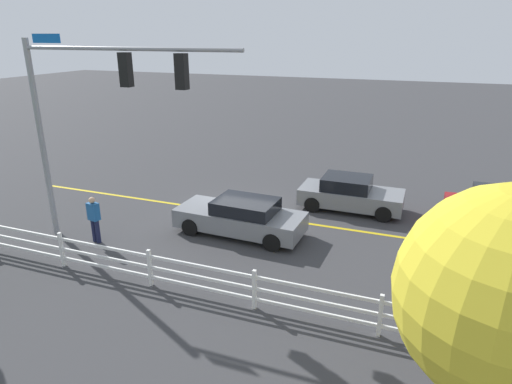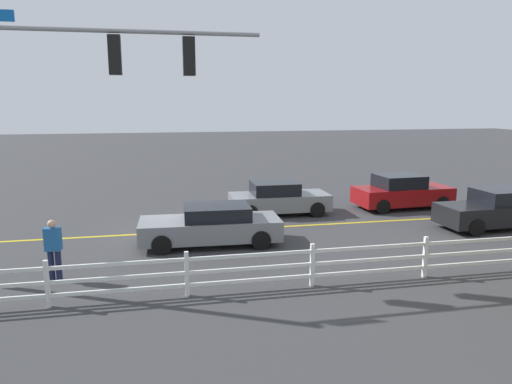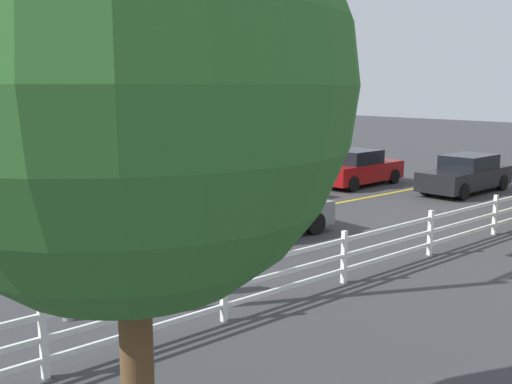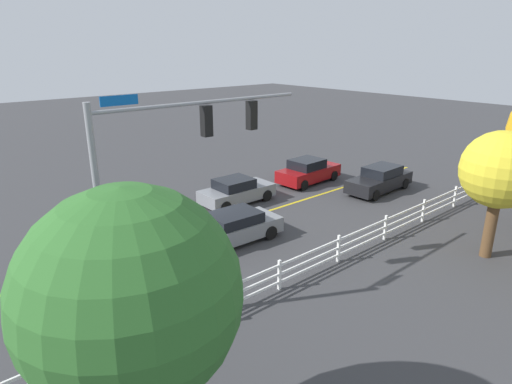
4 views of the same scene
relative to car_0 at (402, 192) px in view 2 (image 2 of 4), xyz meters
The scene contains 9 objects.
ground_plane 10.20m from the car_0, 12.10° to the left, with size 120.00×120.00×0.00m, color #38383A.
lane_center_stripe 6.36m from the car_0, 19.72° to the left, with size 28.00×0.16×0.01m, color gold.
signal_assembly 15.21m from the car_0, 25.32° to the left, with size 7.68×0.37×6.98m.
car_0 is the anchor object (origin of this frame).
car_1 4.42m from the car_0, 116.31° to the left, with size 4.76×1.94×1.50m.
car_2 5.80m from the car_0, ahead, with size 4.21×1.92×1.41m.
car_3 9.90m from the car_0, 23.14° to the left, with size 4.76×2.06×1.35m.
pedestrian 15.04m from the car_0, 25.00° to the left, with size 0.44×0.34×1.69m.
white_rail_fence 10.71m from the car_0, 49.51° to the left, with size 26.10×0.10×1.15m.
Camera 2 is at (0.84, 17.32, 4.76)m, focal length 33.39 mm.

